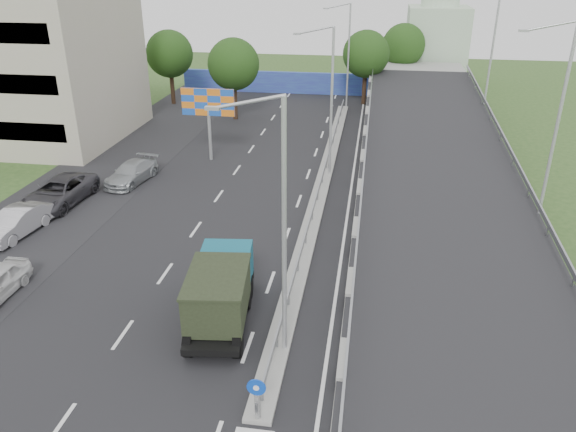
% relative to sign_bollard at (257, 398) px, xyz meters
% --- Properties ---
extents(road_surface, '(26.00, 90.00, 0.04)m').
position_rel_sign_bollard_xyz_m(road_surface, '(-3.00, 17.83, -1.03)').
color(road_surface, black).
rests_on(road_surface, ground).
extents(parking_strip, '(8.00, 90.00, 0.05)m').
position_rel_sign_bollard_xyz_m(parking_strip, '(-16.00, 17.83, -1.03)').
color(parking_strip, black).
rests_on(parking_strip, ground).
extents(median, '(1.00, 44.00, 0.20)m').
position_rel_sign_bollard_xyz_m(median, '(0.00, 21.83, -0.93)').
color(median, gray).
rests_on(median, ground).
extents(overpass_ramp, '(10.00, 50.00, 3.50)m').
position_rel_sign_bollard_xyz_m(overpass_ramp, '(7.50, 21.83, 0.72)').
color(overpass_ramp, gray).
rests_on(overpass_ramp, ground).
extents(median_guardrail, '(0.09, 44.00, 0.71)m').
position_rel_sign_bollard_xyz_m(median_guardrail, '(0.00, 21.83, -0.28)').
color(median_guardrail, gray).
rests_on(median_guardrail, median).
extents(sign_bollard, '(0.64, 0.23, 1.67)m').
position_rel_sign_bollard_xyz_m(sign_bollard, '(0.00, 0.00, 0.00)').
color(sign_bollard, black).
rests_on(sign_bollard, median).
extents(lamp_post_near, '(2.74, 0.18, 10.08)m').
position_rel_sign_bollard_xyz_m(lamp_post_near, '(0.11, 3.83, 4.77)').
color(lamp_post_near, '#B2B5B7').
rests_on(lamp_post_near, median).
extents(lamp_post_mid, '(2.74, 0.18, 10.08)m').
position_rel_sign_bollard_xyz_m(lamp_post_mid, '(0.11, 23.83, 4.77)').
color(lamp_post_mid, '#B2B5B7').
rests_on(lamp_post_mid, median).
extents(lamp_post_far, '(2.74, 0.18, 10.08)m').
position_rel_sign_bollard_xyz_m(lamp_post_far, '(0.11, 43.83, 4.77)').
color(lamp_post_far, '#B2B5B7').
rests_on(lamp_post_far, median).
extents(blue_wall, '(30.00, 0.50, 2.40)m').
position_rel_sign_bollard_xyz_m(blue_wall, '(-4.00, 49.83, 0.17)').
color(blue_wall, '#2D2A9C').
rests_on(blue_wall, ground).
extents(church, '(7.00, 7.00, 13.80)m').
position_rel_sign_bollard_xyz_m(church, '(10.00, 57.83, 4.28)').
color(church, '#B2CCAD').
rests_on(church, ground).
extents(billboard, '(4.00, 0.24, 5.50)m').
position_rel_sign_bollard_xyz_m(billboard, '(-9.00, 25.83, 3.15)').
color(billboard, '#B2B5B7').
rests_on(billboard, ground).
extents(tree_left_mid, '(4.80, 4.80, 7.60)m').
position_rel_sign_bollard_xyz_m(tree_left_mid, '(-10.00, 37.83, 4.14)').
color(tree_left_mid, black).
rests_on(tree_left_mid, ground).
extents(tree_median_far, '(4.80, 4.80, 7.60)m').
position_rel_sign_bollard_xyz_m(tree_median_far, '(2.00, 45.83, 4.14)').
color(tree_median_far, black).
rests_on(tree_median_far, ground).
extents(tree_left_far, '(4.80, 4.80, 7.60)m').
position_rel_sign_bollard_xyz_m(tree_left_far, '(-18.00, 42.83, 4.14)').
color(tree_left_far, black).
rests_on(tree_left_far, ground).
extents(tree_ramp_far, '(4.80, 4.80, 7.60)m').
position_rel_sign_bollard_xyz_m(tree_ramp_far, '(6.00, 52.83, 4.14)').
color(tree_ramp_far, black).
rests_on(tree_ramp_far, ground).
extents(dump_truck, '(2.96, 6.36, 2.71)m').
position_rel_sign_bollard_xyz_m(dump_truck, '(-2.70, 5.54, 0.46)').
color(dump_truck, black).
rests_on(dump_truck, ground).
extents(parked_car_b, '(2.16, 4.76, 1.52)m').
position_rel_sign_bollard_xyz_m(parked_car_b, '(-16.17, 11.70, -0.28)').
color(parked_car_b, '#B4B2B8').
rests_on(parked_car_b, ground).
extents(parked_car_c, '(3.06, 6.03, 1.63)m').
position_rel_sign_bollard_xyz_m(parked_car_c, '(-16.07, 16.12, -0.22)').
color(parked_car_c, '#353439').
rests_on(parked_car_c, ground).
extents(parked_car_d, '(2.72, 5.11, 1.41)m').
position_rel_sign_bollard_xyz_m(parked_car_d, '(-13.11, 20.39, -0.33)').
color(parked_car_d, '#94999C').
rests_on(parked_car_d, ground).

